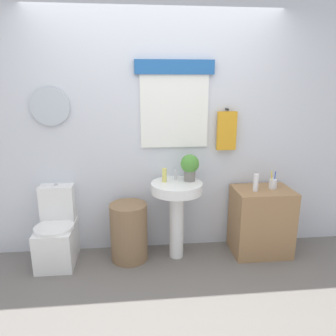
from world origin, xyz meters
name	(u,v)px	position (x,y,z in m)	size (l,w,h in m)	color
ground_plane	(168,311)	(0.00, 0.00, 0.00)	(8.00, 8.00, 0.00)	slate
back_wall	(157,131)	(0.00, 1.15, 1.31)	(4.40, 0.18, 2.60)	silver
toilet	(57,234)	(-1.05, 0.89, 0.30)	(0.38, 0.51, 0.80)	white
laundry_hamper	(129,232)	(-0.32, 0.85, 0.30)	(0.38, 0.38, 0.61)	#846647
pedestal_sink	(177,202)	(0.17, 0.85, 0.62)	(0.52, 0.52, 0.82)	white
faucet	(175,175)	(0.17, 0.97, 0.87)	(0.03, 0.03, 0.10)	silver
wooden_cabinet	(261,221)	(1.09, 0.85, 0.36)	(0.60, 0.44, 0.72)	#9E754C
soap_bottle	(164,175)	(0.05, 0.90, 0.89)	(0.05, 0.05, 0.14)	#DBD166
potted_plant	(190,166)	(0.31, 0.91, 0.98)	(0.19, 0.19, 0.28)	slate
lotion_bottle	(256,182)	(0.98, 0.81, 0.81)	(0.05, 0.05, 0.18)	white
toothbrush_cup	(273,184)	(1.19, 0.87, 0.77)	(0.08, 0.08, 0.19)	silver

